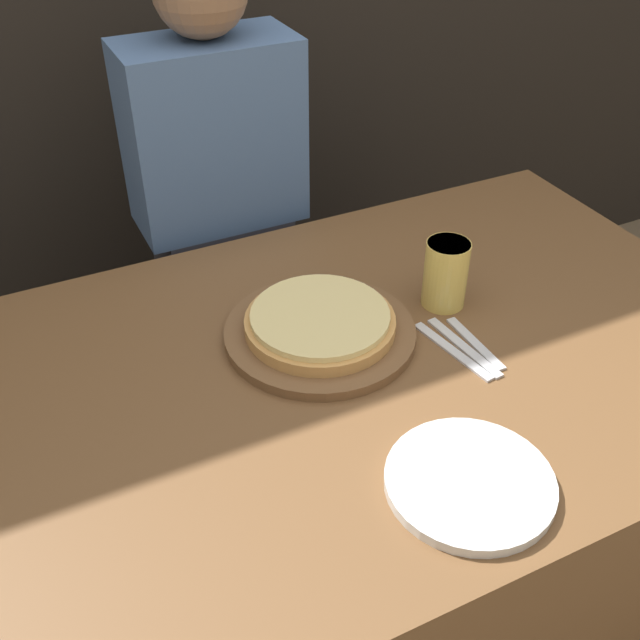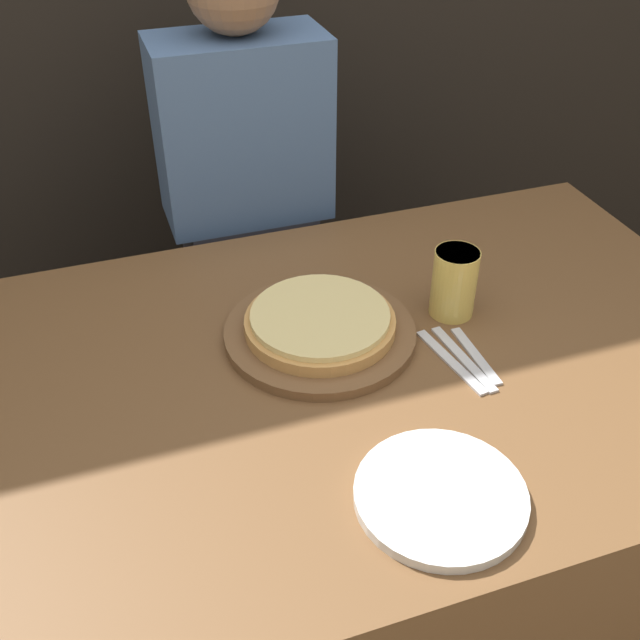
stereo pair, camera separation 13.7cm
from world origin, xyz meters
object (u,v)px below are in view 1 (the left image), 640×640
at_px(diner_person, 222,235).
at_px(dinner_knife, 464,347).
at_px(beer_glass, 446,271).
at_px(pizza_on_board, 320,327).
at_px(fork, 452,351).
at_px(dinner_plate, 470,482).
at_px(spoon, 475,343).

bearing_deg(diner_person, dinner_knife, -72.26).
bearing_deg(beer_glass, pizza_on_board, 178.61).
bearing_deg(fork, pizza_on_board, 143.71).
distance_m(beer_glass, dinner_plate, 0.47).
bearing_deg(dinner_plate, beer_glass, 61.40).
bearing_deg(dinner_knife, pizza_on_board, 146.90).
xyz_separation_m(dinner_knife, spoon, (0.02, 0.00, 0.00)).
xyz_separation_m(dinner_knife, diner_person, (-0.22, 0.70, -0.07)).
bearing_deg(dinner_knife, diner_person, 107.74).
bearing_deg(fork, spoon, 0.00).
bearing_deg(pizza_on_board, dinner_knife, -33.10).
height_order(dinner_plate, dinner_knife, dinner_plate).
height_order(spoon, diner_person, diner_person).
distance_m(fork, dinner_knife, 0.02).
distance_m(beer_glass, fork, 0.17).
relative_size(dinner_plate, spoon, 1.53).
height_order(pizza_on_board, dinner_plate, pizza_on_board).
bearing_deg(fork, dinner_knife, 0.00).
distance_m(fork, spoon, 0.05).
xyz_separation_m(dinner_plate, fork, (0.16, 0.27, -0.01)).
bearing_deg(diner_person, fork, -74.15).
distance_m(pizza_on_board, beer_glass, 0.27).
distance_m(dinner_plate, diner_person, 0.97).
xyz_separation_m(pizza_on_board, dinner_knife, (0.22, -0.15, -0.02)).
relative_size(pizza_on_board, dinner_knife, 1.82).
distance_m(dinner_knife, spoon, 0.02).
bearing_deg(pizza_on_board, diner_person, 89.98).
height_order(fork, spoon, same).
height_order(dinner_knife, diner_person, diner_person).
distance_m(pizza_on_board, spoon, 0.29).
xyz_separation_m(pizza_on_board, diner_person, (0.00, 0.55, -0.09)).
xyz_separation_m(beer_glass, dinner_plate, (-0.23, -0.41, -0.07)).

